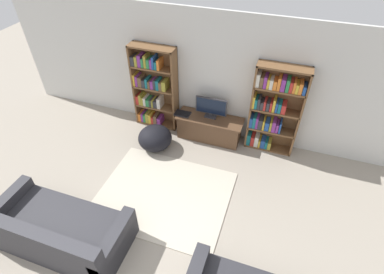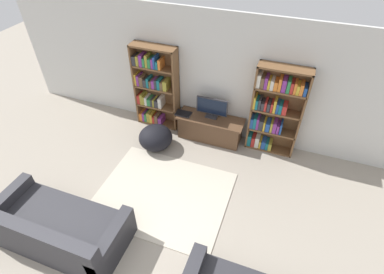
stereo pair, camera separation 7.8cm
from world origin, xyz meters
name	(u,v)px [view 1 (the left image)]	position (x,y,z in m)	size (l,w,h in m)	color
wall_back	(210,77)	(0.00, 4.23, 1.30)	(8.80, 0.06, 2.60)	silver
bookshelf_left	(153,88)	(-1.18, 4.06, 0.90)	(0.95, 0.30, 1.85)	brown
bookshelf_right	(273,109)	(1.32, 4.05, 0.93)	(0.95, 0.30, 1.85)	brown
tv_stand	(209,128)	(0.12, 3.93, 0.26)	(1.38, 0.49, 0.52)	brown
television	(211,107)	(0.12, 3.98, 0.75)	(0.65, 0.16, 0.45)	#2D2D33
laptop	(183,114)	(-0.46, 3.87, 0.53)	(0.33, 0.22, 0.03)	#28282D
area_rug	(164,195)	(-0.18, 2.15, 0.01)	(2.26, 1.82, 0.02)	beige
couch_left_sectional	(58,231)	(-1.31, 0.82, 0.27)	(2.06, 0.99, 0.82)	#2D2D33
beanbag_ottoman	(155,138)	(-0.85, 3.27, 0.24)	(0.69, 0.69, 0.48)	black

